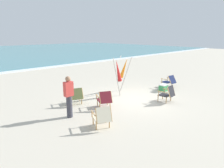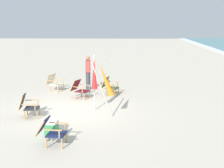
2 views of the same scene
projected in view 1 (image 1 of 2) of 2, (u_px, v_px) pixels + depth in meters
ground_plane at (134, 99)px, 10.00m from camera, size 80.00×80.00×0.00m
surf_band at (34, 69)px, 18.41m from camera, size 80.00×1.10×0.06m
beach_chair_front_left at (105, 99)px, 8.66m from camera, size 0.85×0.92×0.79m
beach_chair_far_center at (76, 96)px, 9.12m from camera, size 0.78×0.87×0.80m
beach_chair_back_left at (168, 93)px, 9.44m from camera, size 0.63×0.71×0.82m
beach_chair_front_right at (102, 116)px, 6.80m from camera, size 0.80×0.86×0.81m
beach_chair_back_right at (169, 81)px, 11.98m from camera, size 0.65×0.83×0.77m
umbrella_furled_red at (118, 71)px, 10.08m from camera, size 0.66×0.26×2.06m
umbrella_furled_orange at (124, 68)px, 11.06m from camera, size 0.30×0.82×2.01m
person_near_chairs at (69, 97)px, 7.62m from camera, size 0.34×0.22×1.63m
cooler_box at (163, 88)px, 11.34m from camera, size 0.49×0.35×0.40m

